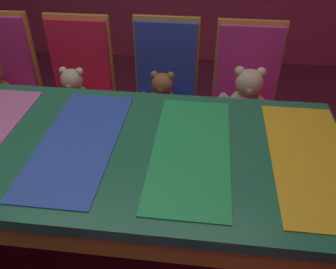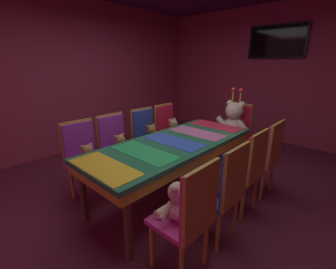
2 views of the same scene
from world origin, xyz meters
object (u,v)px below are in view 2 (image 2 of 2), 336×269
(teddy_left_3, at_px, (173,129))
(chair_right_0, at_px, (192,210))
(banquet_table, at_px, (174,148))
(chair_right_2, at_px, (249,165))
(chair_left_0, at_px, (82,152))
(chair_left_3, at_px, (167,127))
(teddy_right_3, at_px, (256,150))
(teddy_left_2, at_px, (152,136))
(king_teddy_bear, at_px, (233,121))
(teddy_right_2, at_px, (237,163))
(chair_right_1, at_px, (227,185))
(chair_right_3, at_px, (268,152))
(teddy_right_1, at_px, (213,182))
(chair_left_1, at_px, (114,142))
(chair_left_2, at_px, (145,134))
(throne_chair, at_px, (237,126))
(wall_tv, at_px, (277,42))
(teddy_left_0, at_px, (88,157))
(teddy_left_1, at_px, (121,146))
(teddy_right_0, at_px, (177,203))

(teddy_left_3, height_order, chair_right_0, chair_right_0)
(banquet_table, xyz_separation_m, chair_right_2, (0.83, 0.29, -0.06))
(teddy_left_3, bearing_deg, chair_left_0, -95.27)
(chair_left_3, distance_m, teddy_right_3, 1.54)
(chair_left_3, distance_m, chair_right_0, 2.30)
(teddy_left_2, bearing_deg, king_teddy_bear, 60.31)
(chair_right_0, xyz_separation_m, teddy_right_2, (-0.16, 1.06, -0.02))
(chair_right_1, xyz_separation_m, king_teddy_bear, (-0.86, 1.78, 0.12))
(chair_right_2, relative_size, chair_right_3, 1.00)
(chair_left_0, height_order, teddy_right_1, chair_left_0)
(chair_left_1, height_order, chair_left_2, same)
(chair_left_3, distance_m, chair_right_2, 1.75)
(chair_left_2, xyz_separation_m, throne_chair, (0.84, 1.39, 0.00))
(chair_left_1, xyz_separation_m, wall_tv, (0.86, 3.38, 1.45))
(chair_left_3, height_order, chair_right_3, same)
(chair_left_1, xyz_separation_m, chair_right_0, (1.71, -0.50, 0.00))
(chair_right_0, height_order, king_teddy_bear, king_teddy_bear)
(teddy_left_0, xyz_separation_m, chair_right_1, (1.56, 0.50, 0.02))
(banquet_table, relative_size, teddy_left_0, 7.80)
(teddy_left_0, distance_m, teddy_left_1, 0.48)
(banquet_table, bearing_deg, teddy_left_0, -132.48)
(chair_left_1, bearing_deg, chair_right_2, 18.48)
(chair_left_3, xyz_separation_m, chair_right_0, (1.70, -1.55, 0.00))
(teddy_left_2, distance_m, throne_chair, 1.56)
(chair_left_0, relative_size, chair_left_3, 1.00)
(teddy_right_2, relative_size, king_teddy_bear, 0.36)
(wall_tv, bearing_deg, teddy_left_2, -103.93)
(chair_right_1, bearing_deg, teddy_left_1, 0.49)
(banquet_table, height_order, chair_right_3, chair_right_3)
(chair_left_0, xyz_separation_m, teddy_left_3, (0.14, 1.54, -0.00))
(king_teddy_bear, relative_size, wall_tv, 0.72)
(teddy_left_0, xyz_separation_m, throne_chair, (0.70, 2.44, 0.02))
(teddy_left_0, bearing_deg, teddy_right_1, 19.30)
(banquet_table, distance_m, teddy_left_0, 1.03)
(chair_right_0, height_order, wall_tv, wall_tv)
(chair_left_1, xyz_separation_m, teddy_right_1, (1.58, 0.01, -0.03))
(chair_right_1, xyz_separation_m, teddy_right_2, (-0.17, 0.55, -0.02))
(teddy_left_3, relative_size, wall_tv, 0.30)
(teddy_right_0, bearing_deg, chair_left_1, -17.56)
(teddy_left_0, height_order, teddy_right_2, teddy_left_0)
(chair_left_0, xyz_separation_m, teddy_left_2, (0.14, 1.05, -0.01))
(throne_chair, xyz_separation_m, wall_tv, (0.00, 1.43, 1.45))
(throne_chair, bearing_deg, teddy_right_2, 26.43)
(chair_left_3, xyz_separation_m, throne_chair, (0.84, 0.90, 0.00))
(chair_right_0, xyz_separation_m, chair_right_3, (-0.01, 1.59, 0.00))
(teddy_left_1, xyz_separation_m, teddy_left_2, (0.01, 0.57, 0.01))
(teddy_left_1, relative_size, chair_left_3, 0.30)
(chair_right_1, relative_size, chair_right_3, 1.00)
(king_teddy_bear, height_order, wall_tv, wall_tv)
(banquet_table, bearing_deg, chair_right_1, -16.95)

